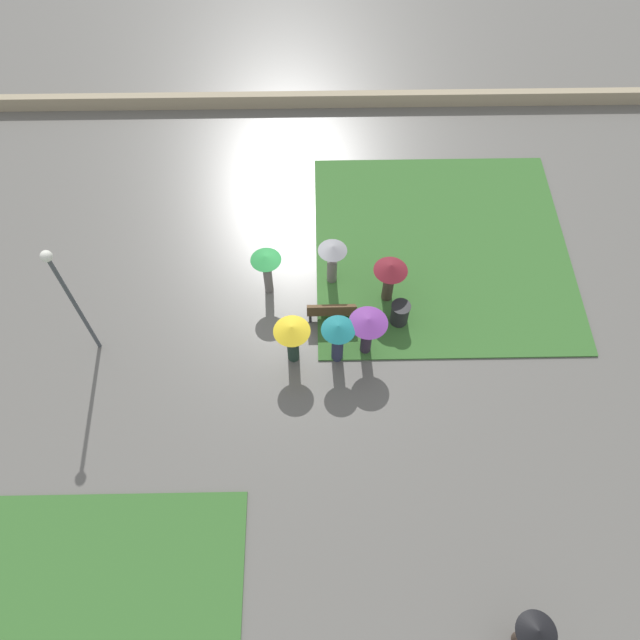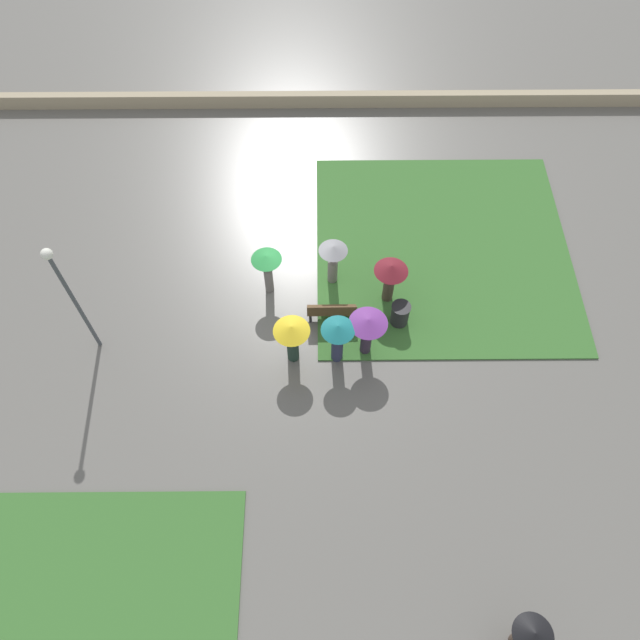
# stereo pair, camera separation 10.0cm
# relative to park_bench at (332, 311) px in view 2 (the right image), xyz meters

# --- Properties ---
(ground_plane) EXTENTS (90.00, 90.00, 0.00)m
(ground_plane) POSITION_rel_park_bench_xyz_m (1.45, -0.92, -0.46)
(ground_plane) COLOR #66635E
(lawn_patch_near) EXTENTS (8.89, 8.90, 0.06)m
(lawn_patch_near) POSITION_rel_park_bench_xyz_m (-3.99, -2.88, -0.43)
(lawn_patch_near) COLOR #386B2D
(lawn_patch_near) RESTS_ON ground_plane
(lawn_patch_far) EXTENTS (7.48, 7.15, 0.06)m
(lawn_patch_far) POSITION_rel_park_bench_xyz_m (6.24, 9.29, -0.43)
(lawn_patch_far) COLOR #386B2D
(lawn_patch_far) RESTS_ON ground_plane
(parapet_wall) EXTENTS (45.00, 0.35, 0.61)m
(parapet_wall) POSITION_rel_park_bench_xyz_m (1.45, -10.67, -0.16)
(parapet_wall) COLOR tan
(parapet_wall) RESTS_ON ground_plane
(park_bench) EXTENTS (1.60, 0.43, 0.90)m
(park_bench) POSITION_rel_park_bench_xyz_m (0.00, 0.00, 0.00)
(park_bench) COLOR brown
(park_bench) RESTS_ON ground_plane
(lamp_post) EXTENTS (0.32, 0.32, 4.80)m
(lamp_post) POSITION_rel_park_bench_xyz_m (7.46, 0.90, 2.58)
(lamp_post) COLOR #474C51
(lamp_post) RESTS_ON ground_plane
(trash_bin) EXTENTS (0.63, 0.63, 0.91)m
(trash_bin) POSITION_rel_park_bench_xyz_m (-2.20, 0.13, -0.00)
(trash_bin) COLOR #232326
(trash_bin) RESTS_ON ground_plane
(crowd_person_maroon) EXTENTS (1.10, 1.10, 1.82)m
(crowd_person_maroon) POSITION_rel_park_bench_xyz_m (-1.88, -0.81, 0.88)
(crowd_person_maroon) COLOR #47382D
(crowd_person_maroon) RESTS_ON ground_plane
(crowd_person_teal) EXTENTS (1.03, 1.03, 1.88)m
(crowd_person_teal) POSITION_rel_park_bench_xyz_m (-0.14, 1.43, 0.84)
(crowd_person_teal) COLOR #282D47
(crowd_person_teal) RESTS_ON ground_plane
(crowd_person_purple) EXTENTS (1.18, 1.18, 1.85)m
(crowd_person_purple) POSITION_rel_park_bench_xyz_m (-1.05, 1.19, 0.91)
(crowd_person_purple) COLOR #2D2333
(crowd_person_purple) RESTS_ON ground_plane
(crowd_person_green) EXTENTS (0.99, 0.99, 1.84)m
(crowd_person_green) POSITION_rel_park_bench_xyz_m (2.07, -1.21, 0.87)
(crowd_person_green) COLOR slate
(crowd_person_green) RESTS_ON ground_plane
(crowd_person_yellow) EXTENTS (1.12, 1.12, 1.84)m
(crowd_person_yellow) POSITION_rel_park_bench_xyz_m (1.23, 1.41, 0.87)
(crowd_person_yellow) COLOR #1E3328
(crowd_person_yellow) RESTS_ON ground_plane
(crowd_person_grey) EXTENTS (0.95, 0.95, 1.84)m
(crowd_person_grey) POSITION_rel_park_bench_xyz_m (-0.06, -1.58, 0.80)
(crowd_person_grey) COLOR slate
(crowd_person_grey) RESTS_ON ground_plane
(lone_walker_mid_plaza) EXTENTS (0.97, 0.97, 1.79)m
(lone_walker_mid_plaza) POSITION_rel_park_bench_xyz_m (-4.40, 9.52, 0.79)
(lone_walker_mid_plaza) COLOR #47382D
(lone_walker_mid_plaza) RESTS_ON ground_plane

